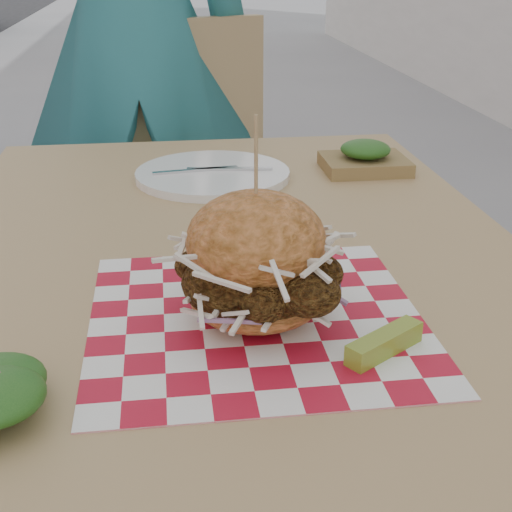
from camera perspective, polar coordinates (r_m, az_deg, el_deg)
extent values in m
imported|color=teal|center=(2.02, -9.80, 16.95)|extent=(0.66, 0.44, 1.80)
cube|color=tan|center=(0.96, -1.95, -0.74)|extent=(0.80, 1.20, 0.04)
cylinder|color=#333338|center=(1.63, -15.79, -5.62)|extent=(0.05, 0.05, 0.71)
cylinder|color=#333338|center=(1.66, 8.09, -4.26)|extent=(0.05, 0.05, 0.71)
cube|color=tan|center=(1.92, -4.62, 2.92)|extent=(0.52, 0.52, 0.04)
cube|color=tan|center=(2.03, -6.75, 11.36)|extent=(0.41, 0.15, 0.50)
cylinder|color=#333338|center=(1.82, -7.89, -6.71)|extent=(0.03, 0.03, 0.43)
cylinder|color=#333338|center=(1.93, 2.46, -4.61)|extent=(0.03, 0.03, 0.43)
cylinder|color=#333338|center=(2.13, -10.60, -2.16)|extent=(0.03, 0.03, 0.43)
cylinder|color=#333338|center=(2.22, -1.58, -0.58)|extent=(0.03, 0.03, 0.43)
cube|color=red|center=(0.78, 0.00, -4.97)|extent=(0.36, 0.36, 0.00)
ellipsoid|color=#CD773A|center=(0.77, 0.00, -3.25)|extent=(0.14, 0.14, 0.05)
ellipsoid|color=brown|center=(0.76, 0.00, -1.92)|extent=(0.16, 0.15, 0.08)
ellipsoid|color=#CD773A|center=(0.74, 0.00, 1.26)|extent=(0.15, 0.15, 0.10)
cylinder|color=tan|center=(0.72, 0.00, 6.89)|extent=(0.00, 0.00, 0.11)
cube|color=olive|center=(0.72, 10.24, -6.88)|extent=(0.09, 0.07, 0.02)
cylinder|color=white|center=(1.26, -3.49, 6.53)|extent=(0.27, 0.27, 0.01)
cube|color=silver|center=(1.25, -4.87, 6.86)|extent=(0.15, 0.03, 0.00)
cube|color=silver|center=(1.26, -2.13, 6.98)|extent=(0.15, 0.03, 0.00)
cube|color=olive|center=(1.31, 8.68, 7.28)|extent=(0.15, 0.12, 0.02)
ellipsoid|color=#164915|center=(1.31, 8.76, 8.45)|extent=(0.09, 0.09, 0.03)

